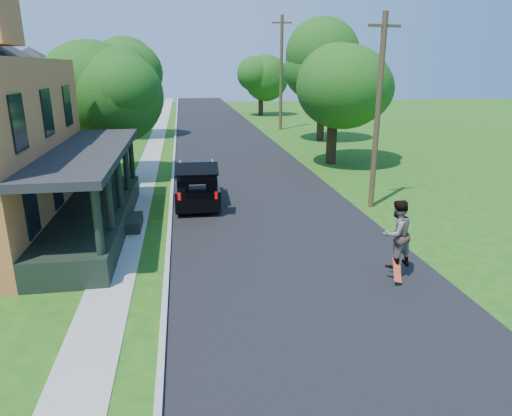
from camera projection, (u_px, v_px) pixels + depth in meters
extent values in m
plane|color=#1A5511|center=(314.00, 291.00, 12.60)|extent=(140.00, 140.00, 0.00)
cube|color=black|center=(234.00, 156.00, 31.46)|extent=(8.00, 120.00, 0.02)
cube|color=#A3A49E|center=(174.00, 158.00, 30.85)|extent=(0.15, 120.00, 0.12)
cube|color=gray|center=(151.00, 158.00, 30.61)|extent=(1.30, 120.00, 0.03)
cube|color=gray|center=(20.00, 234.00, 16.83)|extent=(6.50, 1.20, 0.03)
cube|color=black|center=(95.00, 219.00, 17.10)|extent=(2.40, 10.00, 0.90)
cube|color=black|center=(87.00, 152.00, 16.34)|extent=(2.60, 10.30, 0.25)
cube|color=beige|center=(38.00, 116.00, 32.45)|extent=(8.00, 8.00, 5.00)
pyramid|color=black|center=(29.00, 47.00, 31.05)|extent=(12.78, 12.78, 2.20)
cube|color=beige|center=(83.00, 100.00, 47.53)|extent=(8.00, 8.00, 5.00)
pyramid|color=black|center=(78.00, 53.00, 46.13)|extent=(12.78, 12.78, 2.20)
cube|color=black|center=(197.00, 189.00, 20.47)|extent=(1.96, 4.44, 0.85)
cube|color=black|center=(197.00, 174.00, 20.40)|extent=(1.77, 2.76, 0.55)
cube|color=black|center=(197.00, 167.00, 20.32)|extent=(1.81, 2.85, 0.08)
cube|color=black|center=(197.00, 169.00, 18.02)|extent=(1.72, 0.96, 0.38)
cube|color=#36363B|center=(198.00, 190.00, 19.13)|extent=(0.71, 0.62, 0.45)
cube|color=white|center=(180.00, 166.00, 20.20)|extent=(0.12, 2.41, 0.06)
cube|color=white|center=(213.00, 165.00, 20.38)|extent=(0.12, 2.41, 0.06)
cube|color=#990505|center=(179.00, 197.00, 18.23)|extent=(0.12, 0.06, 0.30)
cube|color=#990505|center=(216.00, 195.00, 18.41)|extent=(0.12, 0.06, 0.30)
cylinder|color=black|center=(181.00, 188.00, 21.83)|extent=(0.26, 0.68, 0.68)
cylinder|color=black|center=(214.00, 187.00, 22.03)|extent=(0.26, 0.68, 0.68)
cylinder|color=black|center=(179.00, 206.00, 19.09)|extent=(0.26, 0.68, 0.68)
cylinder|color=black|center=(217.00, 204.00, 19.29)|extent=(0.26, 0.68, 0.68)
imported|color=black|center=(397.00, 234.00, 12.97)|extent=(1.17, 1.03, 2.00)
cube|color=#C23910|center=(397.00, 267.00, 12.97)|extent=(0.38, 0.64, 0.72)
cylinder|color=black|center=(111.00, 156.00, 24.37)|extent=(0.66, 0.66, 2.68)
sphere|color=#28771F|center=(106.00, 99.00, 23.47)|extent=(6.46, 6.46, 4.98)
sphere|color=#28771F|center=(112.00, 76.00, 23.10)|extent=(5.60, 5.60, 4.32)
sphere|color=#28771F|center=(94.00, 87.00, 23.39)|extent=(5.74, 5.74, 4.43)
cylinder|color=black|center=(121.00, 119.00, 38.61)|extent=(0.70, 0.70, 3.30)
sphere|color=#28771F|center=(118.00, 75.00, 37.55)|extent=(7.37, 7.37, 5.74)
sphere|color=#28771F|center=(119.00, 59.00, 36.82)|extent=(6.39, 6.39, 4.98)
sphere|color=#28771F|center=(114.00, 67.00, 37.81)|extent=(6.55, 6.55, 5.11)
cylinder|color=black|center=(332.00, 139.00, 28.61)|extent=(0.82, 0.82, 3.16)
sphere|color=#28771F|center=(334.00, 82.00, 27.59)|extent=(7.05, 7.05, 5.52)
sphere|color=#28771F|center=(343.00, 61.00, 26.82)|extent=(6.11, 6.11, 4.78)
sphere|color=#28771F|center=(326.00, 71.00, 27.94)|extent=(6.27, 6.27, 4.90)
cylinder|color=black|center=(321.00, 115.00, 37.43)|extent=(0.64, 0.64, 4.13)
sphere|color=#28771F|center=(323.00, 65.00, 36.25)|extent=(6.05, 6.05, 5.68)
sphere|color=#28771F|center=(330.00, 48.00, 35.61)|extent=(5.25, 5.25, 4.93)
sphere|color=#28771F|center=(316.00, 57.00, 36.43)|extent=(5.38, 5.38, 5.05)
cylinder|color=black|center=(261.00, 103.00, 56.76)|extent=(0.70, 0.70, 3.08)
sphere|color=#28771F|center=(261.00, 76.00, 55.79)|extent=(6.01, 6.01, 5.10)
sphere|color=#28771F|center=(264.00, 66.00, 55.14)|extent=(5.21, 5.21, 4.42)
sphere|color=#28771F|center=(257.00, 71.00, 56.05)|extent=(5.34, 5.34, 4.53)
cylinder|color=#3F2F1D|center=(378.00, 115.00, 18.96)|extent=(0.27, 0.27, 8.00)
cube|color=#3F2F1D|center=(385.00, 26.00, 17.93)|extent=(1.45, 0.32, 0.11)
cylinder|color=#3F2F1D|center=(281.00, 74.00, 43.03)|extent=(0.34, 0.34, 10.40)
cube|color=#3F2F1D|center=(282.00, 23.00, 41.68)|extent=(1.82, 0.40, 0.14)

